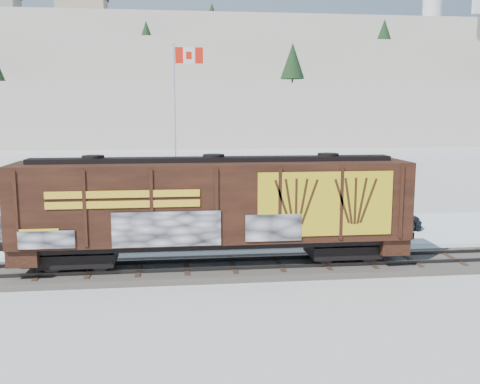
{
  "coord_description": "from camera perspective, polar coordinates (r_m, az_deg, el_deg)",
  "views": [
    {
      "loc": [
        -2.33,
        -22.28,
        6.87
      ],
      "look_at": [
        0.66,
        3.0,
        3.02
      ],
      "focal_mm": 40.0,
      "sensor_mm": 36.0,
      "label": 1
    }
  ],
  "objects": [
    {
      "name": "car_white",
      "position": [
        31.4,
        7.63,
        -2.56
      ],
      "size": [
        5.16,
        3.05,
        1.61
      ],
      "primitive_type": "imported",
      "rotation": [
        0.0,
        0.0,
        1.27
      ],
      "color": "silver",
      "rests_on": "parking_strip"
    },
    {
      "name": "ground",
      "position": [
        23.43,
        -0.75,
        -8.44
      ],
      "size": [
        500.0,
        500.0,
        0.0
      ],
      "primitive_type": "plane",
      "color": "white",
      "rests_on": "ground"
    },
    {
      "name": "rail_track",
      "position": [
        23.39,
        -0.75,
        -8.1
      ],
      "size": [
        50.0,
        3.4,
        0.43
      ],
      "color": "#59544C",
      "rests_on": "ground"
    },
    {
      "name": "parking_strip",
      "position": [
        30.65,
        -2.22,
        -4.33
      ],
      "size": [
        40.0,
        8.0,
        0.03
      ],
      "primitive_type": "cube",
      "color": "white",
      "rests_on": "ground"
    },
    {
      "name": "car_silver",
      "position": [
        30.71,
        -23.51,
        -3.55
      ],
      "size": [
        4.68,
        2.53,
        1.51
      ],
      "primitive_type": "imported",
      "rotation": [
        0.0,
        0.0,
        1.75
      ],
      "color": "#ACAFB3",
      "rests_on": "parking_strip"
    },
    {
      "name": "hillside",
      "position": [
        162.27,
        -6.04,
        11.21
      ],
      "size": [
        360.0,
        110.0,
        93.0
      ],
      "color": "white",
      "rests_on": "ground"
    },
    {
      "name": "car_dark",
      "position": [
        32.61,
        14.77,
        -2.57
      ],
      "size": [
        4.98,
        2.78,
        1.36
      ],
      "primitive_type": "imported",
      "rotation": [
        0.0,
        0.0,
        1.38
      ],
      "color": "#202429",
      "rests_on": "parking_strip"
    },
    {
      "name": "hopper_railcar",
      "position": [
        22.67,
        -2.78,
        -1.36
      ],
      "size": [
        16.42,
        3.06,
        4.55
      ],
      "color": "black",
      "rests_on": "rail_track"
    },
    {
      "name": "flagpole",
      "position": [
        34.72,
        -6.72,
        3.89
      ],
      "size": [
        2.3,
        0.9,
        11.05
      ],
      "color": "silver",
      "rests_on": "ground"
    }
  ]
}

